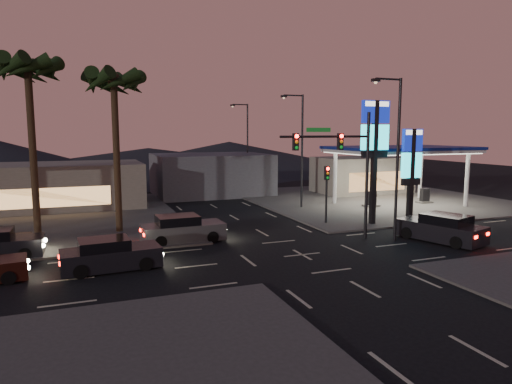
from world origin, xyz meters
name	(u,v)px	position (x,y,z in m)	size (l,w,h in m)	color
ground	(302,255)	(0.00, 0.00, 0.00)	(140.00, 140.00, 0.00)	black
corner_lot_ne	(373,199)	(16.00, 16.00, 0.06)	(24.00, 24.00, 0.12)	#47443F
corner_lot_nw	(16,222)	(-16.00, 16.00, 0.06)	(24.00, 24.00, 0.12)	#47443F
gas_station	(401,151)	(16.00, 12.00, 5.08)	(12.20, 8.20, 5.47)	silver
convenience_store	(361,175)	(18.00, 21.00, 2.00)	(10.00, 6.00, 4.00)	#726B5B
pylon_sign_tall	(375,137)	(8.50, 5.50, 6.39)	(2.20, 0.35, 9.00)	black
pylon_sign_short	(411,162)	(11.00, 4.50, 4.66)	(1.60, 0.35, 7.00)	black
traffic_signal_mast	(344,158)	(3.76, 1.99, 5.23)	(6.10, 0.39, 8.00)	black
pedestal_signal	(327,185)	(5.50, 6.98, 2.92)	(0.32, 0.39, 4.30)	black
streetlight_near	(395,149)	(6.79, 1.00, 5.72)	(2.14, 0.25, 10.00)	black
streetlight_mid	(300,144)	(6.79, 14.00, 5.72)	(2.14, 0.25, 10.00)	black
streetlight_far	(246,141)	(6.79, 28.00, 5.72)	(2.14, 0.25, 10.00)	black
palm_a	(114,91)	(-9.00, 9.50, 9.43)	(4.41, 4.41, 10.86)	black
palm_b	(28,79)	(-14.00, 9.50, 9.97)	(4.41, 4.41, 11.46)	black
building_far_west	(49,186)	(-14.00, 22.00, 2.00)	(16.00, 8.00, 4.00)	#726B5B
building_far_mid	(211,174)	(2.00, 26.00, 2.20)	(12.00, 9.00, 4.40)	#4C4C51
hill_right	(229,155)	(15.00, 60.00, 2.50)	(50.00, 50.00, 5.00)	black
hill_center	(148,159)	(0.00, 60.00, 2.00)	(60.00, 60.00, 4.00)	black
car_lane_a_front	(110,255)	(-10.13, 0.97, 0.73)	(4.96, 2.33, 1.58)	black
car_lane_b_front	(182,230)	(-5.58, 5.40, 0.78)	(5.20, 2.30, 1.68)	#4D4D4F
suv_station	(441,229)	(9.51, -0.30, 0.80)	(3.59, 5.58, 1.73)	black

